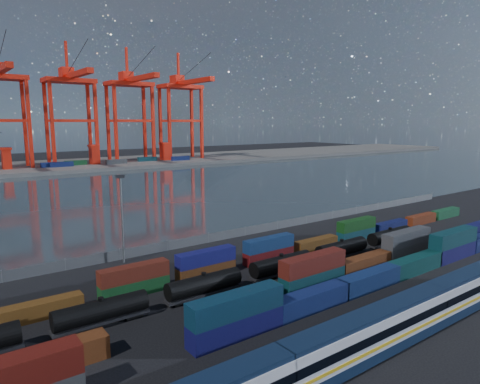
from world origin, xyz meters
TOP-DOWN VIEW (x-y plane):
  - ground at (0.00, 0.00)m, footprint 700.00×700.00m
  - harbor_water at (0.00, 105.00)m, footprint 700.00×700.00m
  - far_quay at (0.00, 210.00)m, footprint 700.00×70.00m
  - passenger_train at (-20.02, -22.03)m, footprint 78.11×3.22m
  - container_row_south at (-8.71, -9.31)m, footprint 140.59×2.64m
  - container_row_mid at (-6.63, -3.57)m, footprint 140.94×2.54m
  - container_row_north at (-8.96, 10.45)m, footprint 139.75×2.20m
  - tanker_string at (-26.24, 3.38)m, footprint 105.57×2.70m
  - waterfront_fence at (-0.00, 28.00)m, footprint 160.12×0.12m
  - yard_light_mast at (-30.00, 26.00)m, footprint 1.60×0.40m
  - gantry_cranes at (-7.50, 203.13)m, footprint 202.05×51.94m
  - quay_containers at (-11.00, 195.46)m, footprint 172.58×10.99m
  - straddle_carriers at (-2.50, 200.00)m, footprint 140.00×7.00m

SIDE VIEW (x-z plane):
  - ground at x=0.00m, z-range 0.00..0.00m
  - harbor_water at x=0.00m, z-range 0.01..0.01m
  - far_quay at x=0.00m, z-range 0.00..2.00m
  - waterfront_fence at x=0.00m, z-range -0.10..2.10m
  - container_row_north at x=-8.96m, z-range -0.55..4.14m
  - container_row_mid at x=-6.63m, z-range -0.90..4.51m
  - tanker_string at x=-26.24m, z-range 0.01..3.87m
  - container_row_south at x=-8.71m, z-range -0.60..5.03m
  - passenger_train at x=-20.02m, z-range 0.01..5.54m
  - quay_containers at x=-11.00m, z-range 2.00..4.60m
  - straddle_carriers at x=-2.50m, z-range 2.27..13.37m
  - yard_light_mast at x=-30.00m, z-range 1.00..17.60m
  - gantry_cranes at x=-7.50m, z-range 7.95..78.29m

